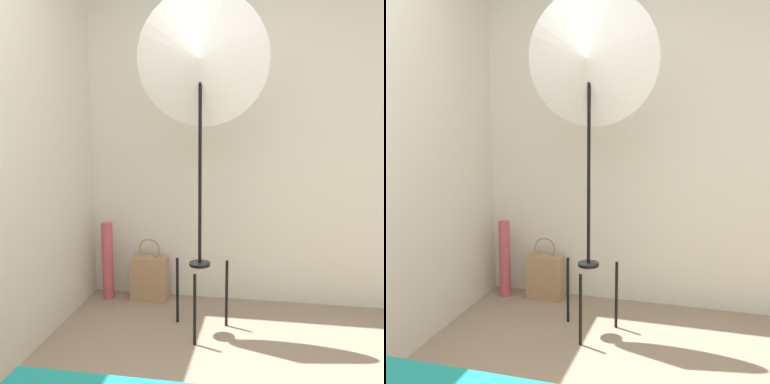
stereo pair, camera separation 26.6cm
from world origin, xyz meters
The scene contains 5 objects.
wall_back centered at (0.00, 2.16, 1.30)m, with size 8.00×0.05×2.60m.
wall_side_left centered at (-1.25, 1.00, 1.30)m, with size 0.05×8.00×2.60m.
photo_umbrella centered at (-0.27, 1.56, 1.73)m, with size 0.84×0.33×2.18m.
tote_bag centered at (-0.74, 2.01, 0.18)m, with size 0.28×0.13×0.49m.
paper_roll centered at (-1.06, 1.97, 0.30)m, with size 0.09×0.09×0.61m.
Camera 1 is at (0.15, -1.21, 1.39)m, focal length 42.00 mm.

